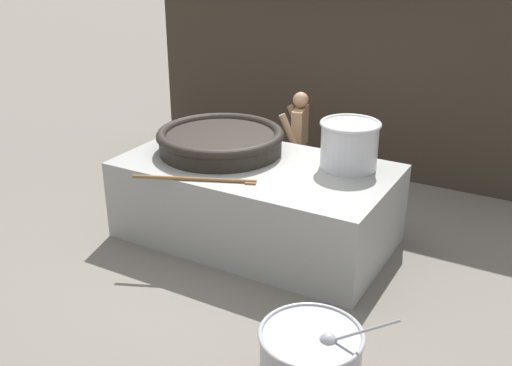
{
  "coord_description": "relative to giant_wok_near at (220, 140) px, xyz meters",
  "views": [
    {
      "loc": [
        3.17,
        -5.6,
        3.47
      ],
      "look_at": [
        0.0,
        0.0,
        0.72
      ],
      "focal_mm": 42.0,
      "sensor_mm": 36.0,
      "label": 1
    }
  ],
  "objects": [
    {
      "name": "prep_bowl_vegetables",
      "position": [
        2.16,
        -2.01,
        -0.88
      ],
      "size": [
        1.16,
        0.9,
        0.76
      ],
      "color": "#9E9EA3",
      "rests_on": "ground_plane"
    },
    {
      "name": "stirring_paddle",
      "position": [
        0.3,
        -0.89,
        -0.13
      ],
      "size": [
        1.27,
        0.6,
        0.04
      ],
      "rotation": [
        0.0,
        0.0,
        0.4
      ],
      "color": "brown",
      "rests_on": "hearth_platform"
    },
    {
      "name": "ground_plane",
      "position": [
        0.58,
        -0.15,
        -1.1
      ],
      "size": [
        60.0,
        60.0,
        0.0
      ],
      "primitive_type": "plane",
      "color": "slate"
    },
    {
      "name": "back_wall",
      "position": [
        0.58,
        2.59,
        0.52
      ],
      "size": [
        6.46,
        0.24,
        3.25
      ],
      "primitive_type": "cube",
      "color": "#382D23",
      "rests_on": "ground_plane"
    },
    {
      "name": "stock_pot",
      "position": [
        1.54,
        0.27,
        0.13
      ],
      "size": [
        0.69,
        0.69,
        0.54
      ],
      "color": "#B7B7BC",
      "rests_on": "hearth_platform"
    },
    {
      "name": "giant_wok_near",
      "position": [
        0.0,
        0.0,
        0.0
      ],
      "size": [
        1.54,
        1.54,
        0.28
      ],
      "color": "black",
      "rests_on": "hearth_platform"
    },
    {
      "name": "cook",
      "position": [
        0.48,
        1.2,
        -0.3
      ],
      "size": [
        0.41,
        0.59,
        1.49
      ],
      "rotation": [
        0.0,
        0.0,
        3.37
      ],
      "color": "#9E7551",
      "rests_on": "ground_plane"
    },
    {
      "name": "hearth_platform",
      "position": [
        0.58,
        -0.15,
        -0.63
      ],
      "size": [
        3.15,
        1.71,
        0.96
      ],
      "color": "gray",
      "rests_on": "ground_plane"
    }
  ]
}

